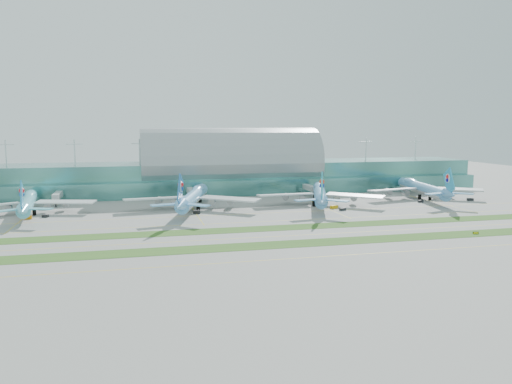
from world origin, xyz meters
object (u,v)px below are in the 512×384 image
object	(u,v)px
airliner_a	(28,202)
taxiway_sign_east	(476,233)
airliner_d	(422,188)
airliner_c	(320,193)
airliner_b	(193,196)
terminal	(231,171)

from	to	relation	value
airliner_a	taxiway_sign_east	distance (m)	211.05
airliner_a	airliner_d	world-z (taller)	airliner_d
airliner_c	airliner_a	bearing A→B (deg)	-163.20
airliner_b	taxiway_sign_east	distance (m)	138.60
airliner_a	airliner_c	world-z (taller)	airliner_c
terminal	airliner_a	xyz separation A→B (m)	(-116.03, -64.10, -7.84)
terminal	airliner_b	xyz separation A→B (m)	(-33.31, -69.04, -7.18)
airliner_c	taxiway_sign_east	bearing A→B (deg)	-48.52
airliner_b	airliner_a	bearing A→B (deg)	-168.09
airliner_a	airliner_d	distance (m)	223.48
airliner_b	terminal	bearing A→B (deg)	79.56
airliner_d	airliner_c	bearing A→B (deg)	-163.10
airliner_b	airliner_c	bearing A→B (deg)	13.91
airliner_c	airliner_d	distance (m)	70.41
terminal	airliner_b	distance (m)	76.99
airliner_c	airliner_d	xyz separation A→B (m)	(69.84, 8.91, 0.03)
airliner_a	taxiway_sign_east	world-z (taller)	airliner_a
terminal	taxiway_sign_east	world-z (taller)	terminal
airliner_a	airliner_b	bearing A→B (deg)	-10.90
airliner_c	airliner_d	world-z (taller)	airliner_d
airliner_d	airliner_a	bearing A→B (deg)	-169.80
airliner_d	taxiway_sign_east	bearing A→B (deg)	-100.12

